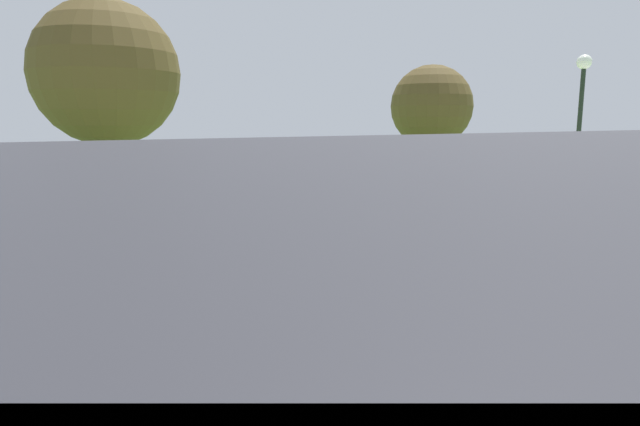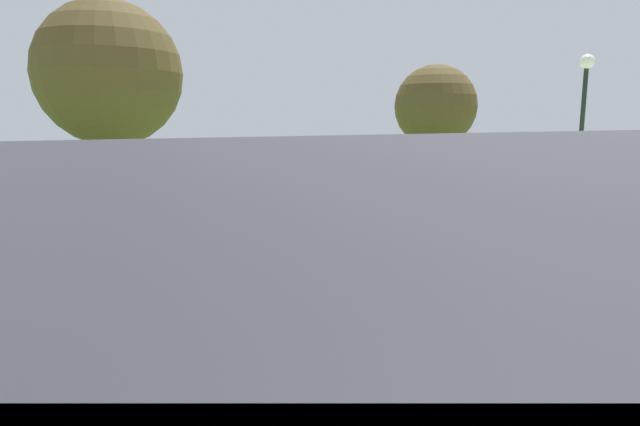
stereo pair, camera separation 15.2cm
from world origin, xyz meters
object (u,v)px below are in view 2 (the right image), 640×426
person_seated (210,237)px  bench_4 (329,232)px  bench_1 (548,204)px  tree_1 (109,74)px  bench_5 (213,244)px  lamp_post (583,112)px  bench_6 (71,256)px  bench_3 (422,222)px  bench_2 (493,212)px  tree_0 (435,107)px  bench_0 (588,196)px

person_seated → bench_4: bearing=178.4°
bench_1 → tree_1: 11.94m
bench_5 → lamp_post: lamp_post is taller
bench_4 → bench_6: same height
bench_3 → lamp_post: lamp_post is taller
person_seated → bench_5: bearing=-125.9°
bench_2 → tree_0: size_ratio=0.37×
bench_1 → bench_3: size_ratio=1.02×
bench_1 → tree_1: size_ratio=0.31×
bench_3 → bench_4: size_ratio=1.01×
bench_1 → person_seated: 9.45m
bench_2 → tree_0: 8.04m
bench_3 → bench_2: bearing=-171.4°
bench_1 → bench_4: (6.98, 0.63, 0.00)m
tree_0 → tree_1: (11.51, 1.28, 0.64)m
bench_6 → bench_4: bearing=169.6°
bench_1 → bench_6: 11.66m
bench_6 → tree_1: (-1.37, -5.41, 3.35)m
person_seated → lamp_post: (-8.25, 1.01, 2.21)m
person_seated → tree_0: 13.02m
bench_1 → person_seated: (9.42, 0.71, 0.17)m
bench_2 → bench_5: same height
bench_1 → lamp_post: bearing=66.2°
bench_6 → bench_5: bearing=167.9°
bench_0 → bench_5: bearing=19.0°
bench_2 → bench_5: size_ratio=1.01×
tree_1 → lamp_post: tree_1 is taller
bench_3 → bench_1: bearing=-169.6°
bench_1 → person_seated: size_ratio=1.47×
bench_3 → lamp_post: bearing=165.1°
bench_1 → lamp_post: (1.17, 1.72, 2.37)m
bench_0 → bench_4: same height
bench_2 → bench_4: (4.67, 0.28, 0.00)m
bench_0 → tree_1: size_ratio=0.31×
bench_2 → person_seated: (7.10, 0.36, 0.17)m
bench_0 → bench_5: same height
tree_1 → lamp_post: bearing=143.4°
bench_2 → bench_5: 7.01m
bench_5 → bench_3: bearing=176.5°
tree_0 → bench_0: bearing=100.3°
bench_0 → bench_3: size_ratio=1.02×
bench_6 → lamp_post: (-10.49, 1.37, 2.37)m
bench_0 → tree_0: size_ratio=0.38×
bench_5 → person_seated: 0.24m
bench_5 → person_seated: person_seated is taller
bench_5 → tree_1: (0.96, -5.62, 3.35)m
bench_6 → tree_0: size_ratio=0.37×
bench_5 → bench_6: (2.33, -0.21, 0.00)m
person_seated → tree_1: bearing=-84.9°
tree_0 → bench_6: bearing=27.4°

